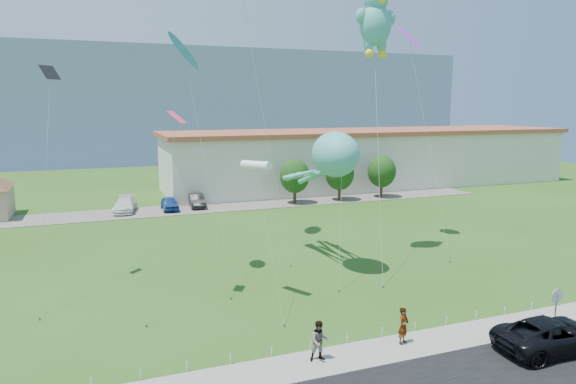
# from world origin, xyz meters

# --- Properties ---
(ground) EXTENTS (160.00, 160.00, 0.00)m
(ground) POSITION_xyz_m (0.00, 0.00, 0.00)
(ground) COLOR #2C4A15
(ground) RESTS_ON ground
(sidewalk) EXTENTS (80.00, 2.50, 0.10)m
(sidewalk) POSITION_xyz_m (0.00, -2.75, 0.05)
(sidewalk) COLOR gray
(sidewalk) RESTS_ON ground
(parking_strip) EXTENTS (70.00, 6.00, 0.06)m
(parking_strip) POSITION_xyz_m (0.00, 35.00, 0.03)
(parking_strip) COLOR #59544C
(parking_strip) RESTS_ON ground
(hill_ridge) EXTENTS (160.00, 50.00, 25.00)m
(hill_ridge) POSITION_xyz_m (0.00, 120.00, 12.50)
(hill_ridge) COLOR gray
(hill_ridge) RESTS_ON ground
(warehouse) EXTENTS (61.00, 15.00, 8.20)m
(warehouse) POSITION_xyz_m (26.00, 44.00, 4.12)
(warehouse) COLOR beige
(warehouse) RESTS_ON ground
(stop_sign) EXTENTS (0.80, 0.07, 2.50)m
(stop_sign) POSITION_xyz_m (9.50, -4.21, 1.87)
(stop_sign) COLOR slate
(stop_sign) RESTS_ON ground
(rope_fence) EXTENTS (26.05, 0.05, 0.50)m
(rope_fence) POSITION_xyz_m (0.00, -1.30, 0.25)
(rope_fence) COLOR white
(rope_fence) RESTS_ON ground
(tree_near) EXTENTS (3.60, 3.60, 5.47)m
(tree_near) POSITION_xyz_m (10.00, 34.00, 3.39)
(tree_near) COLOR #3F2B19
(tree_near) RESTS_ON ground
(tree_mid) EXTENTS (3.60, 3.60, 5.47)m
(tree_mid) POSITION_xyz_m (16.00, 34.00, 3.39)
(tree_mid) COLOR #3F2B19
(tree_mid) RESTS_ON ground
(tree_far) EXTENTS (3.60, 3.60, 5.47)m
(tree_far) POSITION_xyz_m (22.00, 34.00, 3.39)
(tree_far) COLOR #3F2B19
(tree_far) RESTS_ON ground
(suv) EXTENTS (5.80, 2.82, 1.59)m
(suv) POSITION_xyz_m (7.82, -5.56, 0.85)
(suv) COLOR black
(suv) RESTS_ON road
(pedestrian_left) EXTENTS (0.81, 0.72, 1.85)m
(pedestrian_left) POSITION_xyz_m (1.48, -2.47, 1.03)
(pedestrian_left) COLOR gray
(pedestrian_left) RESTS_ON sidewalk
(pedestrian_right) EXTENTS (1.02, 0.85, 1.91)m
(pedestrian_right) POSITION_xyz_m (-3.10, -2.58, 1.05)
(pedestrian_right) COLOR gray
(pedestrian_right) RESTS_ON sidewalk
(parked_car_white) EXTENTS (3.10, 5.64, 1.55)m
(parked_car_white) POSITION_xyz_m (-9.52, 35.94, 0.83)
(parked_car_white) COLOR silver
(parked_car_white) RESTS_ON parking_strip
(parked_car_blue) EXTENTS (1.76, 4.31, 1.46)m
(parked_car_blue) POSITION_xyz_m (-4.72, 35.22, 0.79)
(parked_car_blue) COLOR navy
(parked_car_blue) RESTS_ON parking_strip
(parked_car_black) EXTENTS (1.84, 4.63, 1.50)m
(parked_car_black) POSITION_xyz_m (-1.54, 35.91, 0.81)
(parked_car_black) COLOR black
(parked_car_black) RESTS_ON parking_strip
(octopus_kite) EXTENTS (3.13, 9.95, 10.00)m
(octopus_kite) POSITION_xyz_m (3.23, 10.04, 7.84)
(octopus_kite) COLOR teal
(octopus_kite) RESTS_ON ground
(teddy_bear_kite) EXTENTS (4.73, 8.25, 20.51)m
(teddy_bear_kite) POSITION_xyz_m (7.84, 12.06, 18.03)
(teddy_bear_kite) COLOR teal
(teddy_bear_kite) RESTS_ON ground
(small_kite_black) EXTENTS (1.75, 7.03, 14.24)m
(small_kite_black) POSITION_xyz_m (-14.79, 12.74, 12.06)
(small_kite_black) COLOR black
(small_kite_black) RESTS_ON ground
(small_kite_blue) EXTENTS (2.38, 6.24, 15.96)m
(small_kite_blue) POSITION_xyz_m (-6.40, 11.88, 14.94)
(small_kite_blue) COLOR blue
(small_kite_blue) RESTS_ON ground
(small_kite_purple) EXTENTS (1.80, 7.86, 18.07)m
(small_kite_purple) POSITION_xyz_m (12.80, 14.84, 16.96)
(small_kite_purple) COLOR purple
(small_kite_purple) RESTS_ON ground
(small_kite_white) EXTENTS (0.50, 5.59, 8.72)m
(small_kite_white) POSITION_xyz_m (-3.44, 5.97, 8.22)
(small_kite_white) COLOR white
(small_kite_white) RESTS_ON ground
(small_kite_pink) EXTENTS (3.23, 4.15, 11.51)m
(small_kite_pink) POSITION_xyz_m (-8.00, 7.25, 9.85)
(small_kite_pink) COLOR #FF3860
(small_kite_pink) RESTS_ON ground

